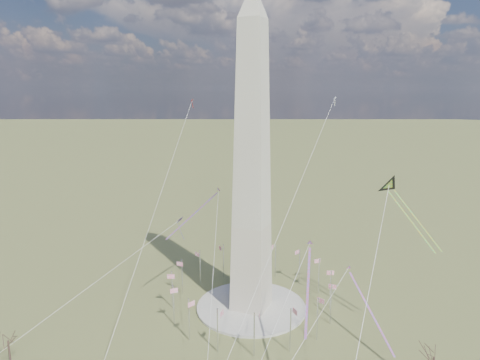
% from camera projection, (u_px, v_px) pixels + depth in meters
% --- Properties ---
extents(ground, '(2000.00, 2000.00, 0.00)m').
position_uv_depth(ground, '(251.00, 308.00, 141.40)').
color(ground, '#555D2E').
rests_on(ground, ground).
extents(plaza, '(36.00, 36.00, 0.80)m').
position_uv_depth(plaza, '(251.00, 307.00, 141.32)').
color(plaza, '#B7B4A7').
rests_on(plaza, ground).
extents(washington_monument, '(15.56, 15.56, 100.00)m').
position_uv_depth(washington_monument, '(252.00, 165.00, 131.32)').
color(washington_monument, beige).
rests_on(washington_monument, plaza).
extents(flagpole_ring, '(54.40, 54.40, 13.00)m').
position_uv_depth(flagpole_ring, '(251.00, 287.00, 139.87)').
color(flagpole_ring, silver).
rests_on(flagpole_ring, ground).
extents(tree_near, '(8.13, 8.13, 14.23)m').
position_uv_depth(tree_near, '(434.00, 355.00, 99.92)').
color(tree_near, '#4E372F').
rests_on(tree_near, ground).
extents(tree_far, '(6.64, 6.64, 11.63)m').
position_uv_depth(tree_far, '(8.00, 339.00, 109.46)').
color(tree_far, '#4E372F').
rests_on(tree_far, ground).
extents(kite_delta_black, '(19.18, 18.25, 17.78)m').
position_uv_depth(kite_delta_black, '(392.00, 189.00, 125.73)').
color(kite_delta_black, black).
rests_on(kite_delta_black, ground).
extents(kite_diamond_purple, '(2.07, 3.10, 9.24)m').
position_uv_depth(kite_diamond_purple, '(180.00, 222.00, 158.65)').
color(kite_diamond_purple, navy).
rests_on(kite_diamond_purple, ground).
extents(kite_streamer_left, '(6.18, 23.20, 16.10)m').
position_uv_depth(kite_streamer_left, '(309.00, 273.00, 110.76)').
color(kite_streamer_left, red).
rests_on(kite_streamer_left, ground).
extents(kite_streamer_mid, '(11.65, 18.47, 14.24)m').
position_uv_depth(kite_streamer_mid, '(201.00, 207.00, 140.25)').
color(kite_streamer_mid, red).
rests_on(kite_streamer_mid, ground).
extents(kite_streamer_right, '(16.53, 18.90, 16.31)m').
position_uv_depth(kite_streamer_right, '(363.00, 296.00, 122.99)').
color(kite_streamer_right, red).
rests_on(kite_streamer_right, ground).
extents(kite_small_red, '(1.07, 1.59, 3.93)m').
position_uv_depth(kite_small_red, '(192.00, 101.00, 180.89)').
color(kite_small_red, red).
rests_on(kite_small_red, ground).
extents(kite_small_white, '(1.43, 1.28, 3.91)m').
position_uv_depth(kite_small_white, '(335.00, 99.00, 167.49)').
color(kite_small_white, white).
rests_on(kite_small_white, ground).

